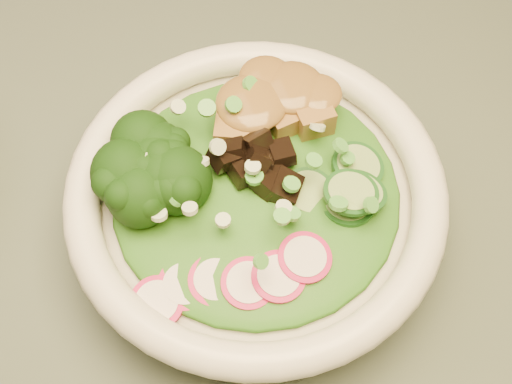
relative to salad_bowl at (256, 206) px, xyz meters
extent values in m
cylinder|color=black|center=(0.39, 0.31, -0.43)|extent=(0.06, 0.06, 0.72)
cube|color=#465143|center=(-0.16, -0.04, -0.05)|extent=(1.20, 0.80, 0.03)
cylinder|color=white|center=(0.00, 0.00, -0.01)|extent=(0.22, 0.22, 0.05)
torus|color=white|center=(0.00, 0.00, 0.02)|extent=(0.25, 0.25, 0.02)
ellipsoid|color=#185612|center=(0.00, 0.00, 0.02)|extent=(0.19, 0.19, 0.02)
ellipsoid|color=brown|center=(0.02, 0.05, 0.04)|extent=(0.06, 0.05, 0.01)
camera|label=1|loc=(-0.06, -0.22, 0.42)|focal=50.00mm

